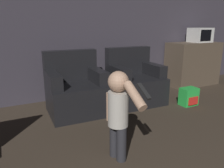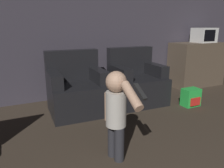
{
  "view_description": "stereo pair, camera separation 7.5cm",
  "coord_description": "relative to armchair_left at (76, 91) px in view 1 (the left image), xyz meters",
  "views": [
    {
      "loc": [
        -1.27,
        0.69,
        1.3
      ],
      "look_at": [
        -0.06,
        3.05,
        0.58
      ],
      "focal_mm": 35.0,
      "sensor_mm": 36.0,
      "label": 1
    },
    {
      "loc": [
        -1.21,
        0.66,
        1.3
      ],
      "look_at": [
        -0.06,
        3.05,
        0.58
      ],
      "focal_mm": 35.0,
      "sensor_mm": 36.0,
      "label": 2
    }
  ],
  "objects": [
    {
      "name": "microwave",
      "position": [
        2.98,
        0.39,
        0.76
      ],
      "size": [
        0.44,
        0.37,
        0.31
      ],
      "color": "silver",
      "rests_on": "kitchen_counter"
    },
    {
      "name": "person_toddler",
      "position": [
        -0.02,
        -1.37,
        0.2
      ],
      "size": [
        0.2,
        0.61,
        0.9
      ],
      "rotation": [
        0.0,
        0.0,
        1.76
      ],
      "color": "#28282D",
      "rests_on": "ground_plane"
    },
    {
      "name": "wall_back",
      "position": [
        0.32,
        0.74,
        0.97
      ],
      "size": [
        8.4,
        0.05,
        2.6
      ],
      "color": "#3D3842",
      "rests_on": "ground_plane"
    },
    {
      "name": "armchair_left",
      "position": [
        0.0,
        0.0,
        0.0
      ],
      "size": [
        0.86,
        0.8,
        0.93
      ],
      "rotation": [
        0.0,
        0.0,
        -0.04
      ],
      "color": "black",
      "rests_on": "ground_plane"
    },
    {
      "name": "armchair_right",
      "position": [
        1.06,
        0.0,
        0.0
      ],
      "size": [
        0.85,
        0.79,
        0.93
      ],
      "rotation": [
        0.0,
        0.0,
        -0.04
      ],
      "color": "black",
      "rests_on": "ground_plane"
    },
    {
      "name": "toy_backpack",
      "position": [
        1.76,
        -0.58,
        -0.19
      ],
      "size": [
        0.28,
        0.21,
        0.29
      ],
      "color": "green",
      "rests_on": "ground_plane"
    },
    {
      "name": "kitchen_counter",
      "position": [
        2.83,
        0.39,
        0.13
      ],
      "size": [
        1.16,
        0.56,
        0.94
      ],
      "color": "brown",
      "rests_on": "ground_plane"
    }
  ]
}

